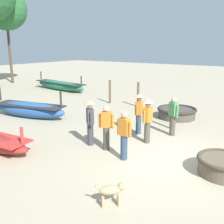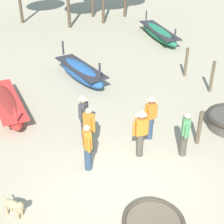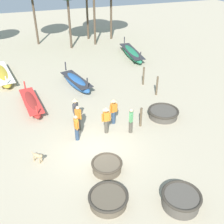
{
  "view_description": "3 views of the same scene",
  "coord_description": "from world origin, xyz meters",
  "px_view_note": "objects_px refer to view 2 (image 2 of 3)",
  "views": [
    {
      "loc": [
        -7.27,
        -3.1,
        3.55
      ],
      "look_at": [
        0.97,
        2.64,
        0.97
      ],
      "focal_mm": 42.0,
      "sensor_mm": 36.0,
      "label": 1
    },
    {
      "loc": [
        -2.57,
        -6.16,
        6.25
      ],
      "look_at": [
        0.72,
        2.8,
        0.75
      ],
      "focal_mm": 50.0,
      "sensor_mm": 36.0,
      "label": 2
    },
    {
      "loc": [
        -2.91,
        -10.58,
        8.91
      ],
      "look_at": [
        1.65,
        1.83,
        0.83
      ],
      "focal_mm": 42.0,
      "sensor_mm": 36.0,
      "label": 3
    }
  ],
  "objects_px": {
    "fisherman_crouching": "(151,114)",
    "fisherman_standing_right": "(89,128)",
    "fisherman_by_coracle": "(87,146)",
    "dog": "(14,205)",
    "fisherman_standing_left": "(141,130)",
    "fisherman_hauling": "(185,133)",
    "mooring_post_inland": "(212,77)",
    "mooring_post_shoreline": "(199,128)",
    "long_boat_red_hull": "(80,72)",
    "long_boat_ochre_hull": "(158,33)",
    "mooring_post_mid_beach": "(186,62)",
    "long_boat_white_hull": "(7,103)",
    "fisherman_with_hat": "(84,114)"
  },
  "relations": [
    {
      "from": "fisherman_hauling",
      "to": "fisherman_standing_right",
      "type": "bearing_deg",
      "value": 154.44
    },
    {
      "from": "fisherman_with_hat",
      "to": "mooring_post_inland",
      "type": "xyz_separation_m",
      "value": [
        6.32,
        1.59,
        -0.23
      ]
    },
    {
      "from": "fisherman_hauling",
      "to": "mooring_post_inland",
      "type": "distance_m",
      "value": 5.13
    },
    {
      "from": "fisherman_standing_left",
      "to": "fisherman_with_hat",
      "type": "height_order",
      "value": "same"
    },
    {
      "from": "fisherman_by_coracle",
      "to": "fisherman_with_hat",
      "type": "height_order",
      "value": "fisherman_with_hat"
    },
    {
      "from": "long_boat_white_hull",
      "to": "fisherman_standing_right",
      "type": "bearing_deg",
      "value": -57.39
    },
    {
      "from": "long_boat_white_hull",
      "to": "fisherman_crouching",
      "type": "height_order",
      "value": "fisherman_crouching"
    },
    {
      "from": "long_boat_white_hull",
      "to": "dog",
      "type": "bearing_deg",
      "value": -92.25
    },
    {
      "from": "dog",
      "to": "mooring_post_inland",
      "type": "height_order",
      "value": "mooring_post_inland"
    },
    {
      "from": "fisherman_standing_left",
      "to": "fisherman_by_coracle",
      "type": "bearing_deg",
      "value": -177.3
    },
    {
      "from": "fisherman_crouching",
      "to": "fisherman_standing_left",
      "type": "bearing_deg",
      "value": -133.29
    },
    {
      "from": "long_boat_red_hull",
      "to": "fisherman_standing_right",
      "type": "bearing_deg",
      "value": -102.12
    },
    {
      "from": "fisherman_crouching",
      "to": "fisherman_standing_right",
      "type": "bearing_deg",
      "value": 177.98
    },
    {
      "from": "fisherman_by_coracle",
      "to": "dog",
      "type": "height_order",
      "value": "fisherman_by_coracle"
    },
    {
      "from": "mooring_post_mid_beach",
      "to": "mooring_post_inland",
      "type": "height_order",
      "value": "same"
    },
    {
      "from": "fisherman_crouching",
      "to": "mooring_post_mid_beach",
      "type": "xyz_separation_m",
      "value": [
        4.09,
        4.33,
        -0.23
      ]
    },
    {
      "from": "mooring_post_inland",
      "to": "fisherman_with_hat",
      "type": "bearing_deg",
      "value": -165.93
    },
    {
      "from": "fisherman_standing_right",
      "to": "mooring_post_mid_beach",
      "type": "xyz_separation_m",
      "value": [
        6.22,
        4.25,
        -0.11
      ]
    },
    {
      "from": "mooring_post_mid_beach",
      "to": "long_boat_white_hull",
      "type": "bearing_deg",
      "value": -176.11
    },
    {
      "from": "mooring_post_inland",
      "to": "long_boat_white_hull",
      "type": "bearing_deg",
      "value": 171.18
    },
    {
      "from": "fisherman_crouching",
      "to": "mooring_post_shoreline",
      "type": "bearing_deg",
      "value": -31.05
    },
    {
      "from": "long_boat_ochre_hull",
      "to": "mooring_post_inland",
      "type": "bearing_deg",
      "value": -101.14
    },
    {
      "from": "long_boat_red_hull",
      "to": "fisherman_with_hat",
      "type": "relative_size",
      "value": 2.48
    },
    {
      "from": "fisherman_standing_left",
      "to": "mooring_post_mid_beach",
      "type": "distance_m",
      "value": 7.02
    },
    {
      "from": "fisherman_standing_right",
      "to": "mooring_post_mid_beach",
      "type": "bearing_deg",
      "value": 34.34
    },
    {
      "from": "fisherman_by_coracle",
      "to": "fisherman_standing_right",
      "type": "bearing_deg",
      "value": 70.54
    },
    {
      "from": "dog",
      "to": "fisherman_crouching",
      "type": "bearing_deg",
      "value": 22.68
    },
    {
      "from": "long_boat_ochre_hull",
      "to": "fisherman_crouching",
      "type": "xyz_separation_m",
      "value": [
        -5.82,
        -10.51,
        0.58
      ]
    },
    {
      "from": "fisherman_crouching",
      "to": "long_boat_white_hull",
      "type": "bearing_deg",
      "value": 140.11
    },
    {
      "from": "fisherman_standing_right",
      "to": "fisherman_standing_left",
      "type": "bearing_deg",
      "value": -31.04
    },
    {
      "from": "fisherman_hauling",
      "to": "mooring_post_inland",
      "type": "height_order",
      "value": "fisherman_hauling"
    },
    {
      "from": "long_boat_ochre_hull",
      "to": "fisherman_by_coracle",
      "type": "height_order",
      "value": "fisherman_by_coracle"
    },
    {
      "from": "mooring_post_inland",
      "to": "fisherman_standing_right",
      "type": "bearing_deg",
      "value": -159.93
    },
    {
      "from": "fisherman_hauling",
      "to": "long_boat_red_hull",
      "type": "bearing_deg",
      "value": 102.34
    },
    {
      "from": "mooring_post_mid_beach",
      "to": "dog",
      "type": "bearing_deg",
      "value": -144.42
    },
    {
      "from": "fisherman_standing_right",
      "to": "mooring_post_shoreline",
      "type": "distance_m",
      "value": 3.66
    },
    {
      "from": "fisherman_with_hat",
      "to": "dog",
      "type": "xyz_separation_m",
      "value": [
        -2.6,
        -2.78,
        -0.59
      ]
    },
    {
      "from": "long_boat_red_hull",
      "to": "long_boat_ochre_hull",
      "type": "relative_size",
      "value": 0.73
    },
    {
      "from": "fisherman_hauling",
      "to": "dog",
      "type": "height_order",
      "value": "fisherman_hauling"
    },
    {
      "from": "fisherman_by_coracle",
      "to": "fisherman_standing_right",
      "type": "distance_m",
      "value": 0.98
    },
    {
      "from": "long_boat_white_hull",
      "to": "fisherman_hauling",
      "type": "height_order",
      "value": "fisherman_hauling"
    },
    {
      "from": "dog",
      "to": "mooring_post_inland",
      "type": "relative_size",
      "value": 0.38
    },
    {
      "from": "fisherman_standing_left",
      "to": "long_boat_ochre_hull",
      "type": "bearing_deg",
      "value": 59.88
    },
    {
      "from": "dog",
      "to": "long_boat_red_hull",
      "type": "bearing_deg",
      "value": 63.75
    },
    {
      "from": "long_boat_red_hull",
      "to": "fisherman_standing_left",
      "type": "relative_size",
      "value": 2.48
    },
    {
      "from": "fisherman_standing_right",
      "to": "mooring_post_shoreline",
      "type": "xyz_separation_m",
      "value": [
        3.54,
        -0.92,
        -0.22
      ]
    },
    {
      "from": "fisherman_standing_left",
      "to": "dog",
      "type": "relative_size",
      "value": 3.06
    },
    {
      "from": "fisherman_standing_left",
      "to": "mooring_post_shoreline",
      "type": "distance_m",
      "value": 2.16
    },
    {
      "from": "long_boat_white_hull",
      "to": "fisherman_standing_right",
      "type": "distance_m",
      "value": 4.39
    },
    {
      "from": "fisherman_with_hat",
      "to": "long_boat_white_hull",
      "type": "bearing_deg",
      "value": 128.97
    }
  ]
}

